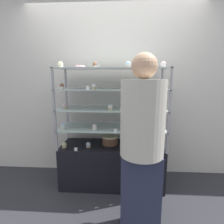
{
  "coord_description": "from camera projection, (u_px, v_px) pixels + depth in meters",
  "views": [
    {
      "loc": [
        0.14,
        -2.24,
        1.46
      ],
      "look_at": [
        0.0,
        0.0,
        1.03
      ],
      "focal_mm": 28.0,
      "sensor_mm": 36.0,
      "label": 1
    }
  ],
  "objects": [
    {
      "name": "cupcake_2",
      "position": [
        135.0,
        145.0,
        2.27
      ],
      "size": [
        0.06,
        0.06,
        0.07
      ],
      "color": "white",
      "rests_on": "display_base"
    },
    {
      "name": "price_tag_2",
      "position": [
        122.0,
        110.0,
        2.04
      ],
      "size": [
        0.04,
        0.0,
        0.04
      ],
      "color": "white",
      "rests_on": "display_riser_middle"
    },
    {
      "name": "cupcake_4",
      "position": [
        63.0,
        126.0,
        2.24
      ],
      "size": [
        0.05,
        0.05,
        0.07
      ],
      "color": "beige",
      "rests_on": "display_riser_lower"
    },
    {
      "name": "layer_cake_centerpiece",
      "position": [
        110.0,
        140.0,
        2.39
      ],
      "size": [
        0.22,
        0.22,
        0.12
      ],
      "color": "brown",
      "rests_on": "display_base"
    },
    {
      "name": "cupcake_6",
      "position": [
        129.0,
        126.0,
        2.25
      ],
      "size": [
        0.05,
        0.05,
        0.07
      ],
      "color": "white",
      "rests_on": "display_riser_lower"
    },
    {
      "name": "cupcake_7",
      "position": [
        163.0,
        128.0,
        2.15
      ],
      "size": [
        0.05,
        0.05,
        0.07
      ],
      "color": "#CCB28C",
      "rests_on": "display_riser_lower"
    },
    {
      "name": "cupcake_11",
      "position": [
        62.0,
        86.0,
        2.19
      ],
      "size": [
        0.05,
        0.05,
        0.07
      ],
      "color": "white",
      "rests_on": "display_riser_upper"
    },
    {
      "name": "cupcake_5",
      "position": [
        95.0,
        127.0,
        2.21
      ],
      "size": [
        0.05,
        0.05,
        0.07
      ],
      "color": "white",
      "rests_on": "display_riser_lower"
    },
    {
      "name": "ground_plane",
      "position": [
        112.0,
        183.0,
        2.48
      ],
      "size": [
        20.0,
        20.0,
        0.0
      ],
      "primitive_type": "plane",
      "color": "#2D2D33"
    },
    {
      "name": "cupcake_13",
      "position": [
        165.0,
        87.0,
        2.09
      ],
      "size": [
        0.05,
        0.05,
        0.07
      ],
      "color": "beige",
      "rests_on": "display_riser_upper"
    },
    {
      "name": "display_riser_upper",
      "position": [
        112.0,
        90.0,
        2.23
      ],
      "size": [
        1.37,
        0.5,
        0.25
      ],
      "color": "#99999E",
      "rests_on": "display_riser_middle"
    },
    {
      "name": "donut_glazed",
      "position": [
        80.0,
        67.0,
        2.18
      ],
      "size": [
        0.13,
        0.13,
        0.03
      ],
      "color": "#EFB2BC",
      "rests_on": "display_riser_top"
    },
    {
      "name": "back_wall",
      "position": [
        114.0,
        89.0,
        2.62
      ],
      "size": [
        8.0,
        0.05,
        2.6
      ],
      "color": "silver",
      "rests_on": "ground_plane"
    },
    {
      "name": "display_riser_lower",
      "position": [
        112.0,
        128.0,
        2.33
      ],
      "size": [
        1.37,
        0.5,
        0.25
      ],
      "color": "#99999E",
      "rests_on": "display_base"
    },
    {
      "name": "cupcake_12",
      "position": [
        94.0,
        86.0,
        2.12
      ],
      "size": [
        0.05,
        0.05,
        0.07
      ],
      "color": "#CCB28C",
      "rests_on": "display_riser_upper"
    },
    {
      "name": "price_tag_1",
      "position": [
        115.0,
        130.0,
        2.09
      ],
      "size": [
        0.04,
        0.0,
        0.04
      ],
      "color": "white",
      "rests_on": "display_riser_lower"
    },
    {
      "name": "cupcake_8",
      "position": [
        65.0,
        106.0,
        2.27
      ],
      "size": [
        0.06,
        0.06,
        0.07
      ],
      "color": "#CCB28C",
      "rests_on": "display_riser_middle"
    },
    {
      "name": "display_riser_top",
      "position": [
        112.0,
        69.0,
        2.18
      ],
      "size": [
        1.37,
        0.5,
        0.25
      ],
      "color": "#99999E",
      "rests_on": "display_riser_upper"
    },
    {
      "name": "display_riser_middle",
      "position": [
        112.0,
        109.0,
        2.28
      ],
      "size": [
        1.37,
        0.5,
        0.25
      ],
      "color": "#99999E",
      "rests_on": "display_riser_lower"
    },
    {
      "name": "cupcake_9",
      "position": [
        110.0,
        107.0,
        2.16
      ],
      "size": [
        0.06,
        0.06,
        0.07
      ],
      "color": "#CCB28C",
      "rests_on": "display_riser_middle"
    },
    {
      "name": "cupcake_1",
      "position": [
        88.0,
        145.0,
        2.29
      ],
      "size": [
        0.06,
        0.06,
        0.07
      ],
      "color": "#CCB28C",
      "rests_on": "display_base"
    },
    {
      "name": "cupcake_14",
      "position": [
        60.0,
        65.0,
        2.08
      ],
      "size": [
        0.06,
        0.06,
        0.07
      ],
      "color": "beige",
      "rests_on": "display_riser_top"
    },
    {
      "name": "cupcake_17",
      "position": [
        163.0,
        65.0,
        2.06
      ],
      "size": [
        0.06,
        0.06,
        0.07
      ],
      "color": "white",
      "rests_on": "display_riser_top"
    },
    {
      "name": "cupcake_15",
      "position": [
        95.0,
        65.0,
        2.12
      ],
      "size": [
        0.06,
        0.06,
        0.07
      ],
      "color": "beige",
      "rests_on": "display_riser_top"
    },
    {
      "name": "customer_figure",
      "position": [
        142.0,
        142.0,
        1.58
      ],
      "size": [
        0.39,
        0.39,
        1.67
      ],
      "color": "#282D47",
      "rests_on": "ground_plane"
    },
    {
      "name": "display_base",
      "position": [
        112.0,
        164.0,
        2.43
      ],
      "size": [
        1.37,
        0.5,
        0.57
      ],
      "color": "black",
      "rests_on": "ground_plane"
    },
    {
      "name": "sheet_cake_frosted",
      "position": [
        138.0,
        86.0,
        2.26
      ],
      "size": [
        0.26,
        0.15,
        0.07
      ],
      "color": "brown",
      "rests_on": "display_riser_upper"
    },
    {
      "name": "price_tag_3",
      "position": [
        88.0,
        88.0,
        2.02
      ],
      "size": [
        0.04,
        0.0,
        0.04
      ],
      "color": "white",
      "rests_on": "display_riser_upper"
    },
    {
      "name": "cupcake_3",
      "position": [
        160.0,
        146.0,
        2.25
      ],
      "size": [
        0.06,
        0.06,
        0.07
      ],
      "color": "beige",
      "rests_on": "display_base"
    },
    {
      "name": "cupcake_10",
      "position": [
        163.0,
        108.0,
        2.12
      ],
      "size": [
        0.06,
        0.06,
        0.07
      ],
      "color": "#CCB28C",
      "rests_on": "display_riser_middle"
    },
    {
      "name": "cupcake_0",
      "position": [
        64.0,
        145.0,
        2.28
      ],
      "size": [
        0.06,
        0.06,
        0.07
      ],
      "color": "#CCB28C",
      "rests_on": "display_base"
    },
    {
      "name": "cupcake_16",
      "position": [
        128.0,
        64.0,
        2.04
      ],
      "size": [
        0.06,
        0.06,
        0.07
      ],
      "color": "#CCB28C",
      "rests_on": "display_riser_top"
    },
    {
      "name": "price_tag_4",
      "position": [
        98.0,
        65.0,
        1.96
      ],
      "size": [
        0.04,
        0.0,
        0.04
      ],
      "color": "white",
      "rests_on": "display_riser_top"
    },
    {
      "name": "price_tag_0",
      "position": [
        76.0,
        149.0,
        2.17
      ],
      "size": [
        0.04,
        0.0,
        0.04
      ],
      "color": "white",
      "rests_on": "display_base"
    }
  ]
}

